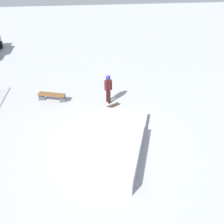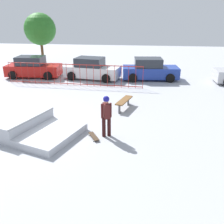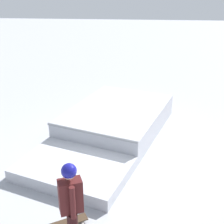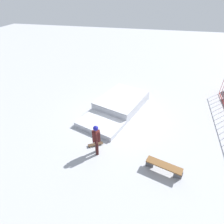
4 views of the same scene
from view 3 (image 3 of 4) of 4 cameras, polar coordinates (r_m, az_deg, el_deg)
ground_plane at (r=8.46m, az=1.12°, el=-7.22°), size 60.00×60.00×0.00m
skate_ramp at (r=9.12m, az=-0.14°, el=-2.53°), size 5.95×4.18×0.74m
skater at (r=5.21m, az=-7.69°, el=-16.26°), size 0.41×0.44×1.73m
skateboard at (r=6.23m, az=-8.44°, el=-19.81°), size 0.58×0.79×0.09m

